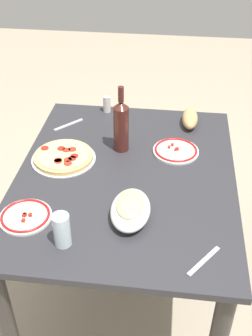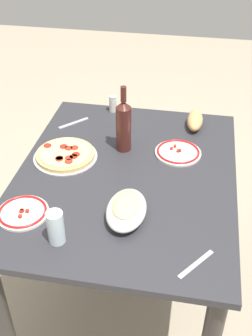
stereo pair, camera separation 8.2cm
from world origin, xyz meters
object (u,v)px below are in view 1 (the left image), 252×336
(side_plate_near, at_px, (26,216))
(spice_shaker, at_px, (107,104))
(pepperoni_pizza, at_px, (64,157))
(side_plate_far, at_px, (176,150))
(dining_table, at_px, (126,196))
(water_glass, at_px, (62,230))
(bread_loaf, at_px, (190,118))
(baked_pasta_dish, at_px, (130,209))
(wine_bottle, at_px, (121,125))

(side_plate_near, xyz_separation_m, spice_shaker, (-0.86, 0.17, 0.03))
(pepperoni_pizza, distance_m, side_plate_near, 0.40)
(pepperoni_pizza, relative_size, side_plate_far, 1.37)
(dining_table, bearing_deg, spice_shaker, -162.47)
(dining_table, distance_m, water_glass, 0.50)
(pepperoni_pizza, height_order, side_plate_far, pepperoni_pizza)
(pepperoni_pizza, relative_size, bread_loaf, 1.57)
(side_plate_far, distance_m, spice_shaker, 0.51)
(pepperoni_pizza, bearing_deg, baked_pasta_dish, 45.47)
(spice_shaker, bearing_deg, pepperoni_pizza, -14.84)
(pepperoni_pizza, distance_m, water_glass, 0.52)
(pepperoni_pizza, height_order, spice_shaker, spice_shaker)
(dining_table, relative_size, pepperoni_pizza, 4.07)
(baked_pasta_dish, bearing_deg, spice_shaker, -164.70)
(water_glass, xyz_separation_m, spice_shaker, (-0.97, -0.00, -0.02))
(pepperoni_pizza, bearing_deg, side_plate_far, 103.67)
(pepperoni_pizza, distance_m, bread_loaf, 0.68)
(dining_table, xyz_separation_m, spice_shaker, (-0.54, -0.17, 0.17))
(dining_table, height_order, baked_pasta_dish, baked_pasta_dish)
(pepperoni_pizza, relative_size, wine_bottle, 0.92)
(wine_bottle, distance_m, water_glass, 0.64)
(water_glass, xyz_separation_m, side_plate_near, (-0.11, -0.17, -0.06))
(side_plate_far, height_order, bread_loaf, bread_loaf)
(spice_shaker, bearing_deg, water_glass, 0.00)
(wine_bottle, distance_m, side_plate_near, 0.60)
(spice_shaker, bearing_deg, side_plate_near, -11.41)
(pepperoni_pizza, relative_size, baked_pasta_dish, 1.21)
(wine_bottle, distance_m, spice_shaker, 0.38)
(dining_table, distance_m, side_plate_near, 0.49)
(side_plate_near, xyz_separation_m, bread_loaf, (-0.77, 0.61, 0.03))
(wine_bottle, bearing_deg, side_plate_near, -30.18)
(bread_loaf, bearing_deg, side_plate_far, -13.34)
(water_glass, xyz_separation_m, bread_loaf, (-0.88, 0.44, -0.03))
(baked_pasta_dish, relative_size, side_plate_far, 1.13)
(wine_bottle, bearing_deg, baked_pasta_dish, 11.90)
(wine_bottle, bearing_deg, pepperoni_pizza, -64.60)
(pepperoni_pizza, relative_size, side_plate_near, 1.46)
(side_plate_far, relative_size, spice_shaker, 2.44)
(baked_pasta_dish, bearing_deg, water_glass, -52.90)
(wine_bottle, relative_size, spice_shaker, 3.63)
(water_glass, bearing_deg, baked_pasta_dish, 127.10)
(baked_pasta_dish, distance_m, wine_bottle, 0.47)
(baked_pasta_dish, height_order, spice_shaker, spice_shaker)
(side_plate_far, bearing_deg, spice_shaker, -132.30)
(dining_table, xyz_separation_m, pepperoni_pizza, (-0.07, -0.29, 0.14))
(bread_loaf, bearing_deg, side_plate_near, -38.30)
(baked_pasta_dish, xyz_separation_m, side_plate_near, (0.06, -0.39, -0.03))
(side_plate_far, xyz_separation_m, bread_loaf, (-0.26, 0.06, 0.03))
(spice_shaker, bearing_deg, baked_pasta_dish, 15.30)
(baked_pasta_dish, distance_m, spice_shaker, 0.83)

